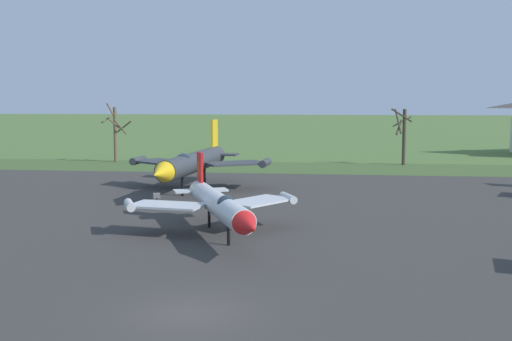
% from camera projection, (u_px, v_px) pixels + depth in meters
% --- Properties ---
extents(ground_plane, '(600.00, 600.00, 0.00)m').
position_uv_depth(ground_plane, '(189.00, 314.00, 22.53)').
color(ground_plane, '#4C6B33').
extents(asphalt_apron, '(102.93, 53.33, 0.05)m').
position_uv_depth(asphalt_apron, '(249.00, 225.00, 38.30)').
color(asphalt_apron, '#383533').
rests_on(asphalt_apron, ground).
extents(grass_verge_strip, '(162.93, 12.00, 0.06)m').
position_uv_depth(grass_verge_strip, '(288.00, 168.00, 70.52)').
color(grass_verge_strip, '#40592A').
rests_on(grass_verge_strip, ground).
extents(jet_fighter_front_left, '(9.85, 12.83, 4.30)m').
position_uv_depth(jet_fighter_front_left, '(219.00, 205.00, 34.74)').
color(jet_fighter_front_left, silver).
rests_on(jet_fighter_front_left, ground).
extents(jet_fighter_front_right, '(12.25, 17.56, 5.73)m').
position_uv_depth(jet_fighter_front_right, '(193.00, 162.00, 52.33)').
color(jet_fighter_front_right, '#33383D').
rests_on(jet_fighter_front_right, ground).
extents(info_placard_front_right, '(0.50, 0.30, 1.16)m').
position_uv_depth(info_placard_front_right, '(157.00, 199.00, 43.90)').
color(info_placard_front_right, black).
rests_on(info_placard_front_right, ground).
extents(bare_tree_left_of_center, '(3.63, 3.37, 7.22)m').
position_uv_depth(bare_tree_left_of_center, '(116.00, 131.00, 76.53)').
color(bare_tree_left_of_center, brown).
rests_on(bare_tree_left_of_center, ground).
extents(bare_tree_center, '(2.56, 2.96, 6.62)m').
position_uv_depth(bare_tree_center, '(403.00, 133.00, 73.15)').
color(bare_tree_center, '#42382D').
rests_on(bare_tree_center, ground).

